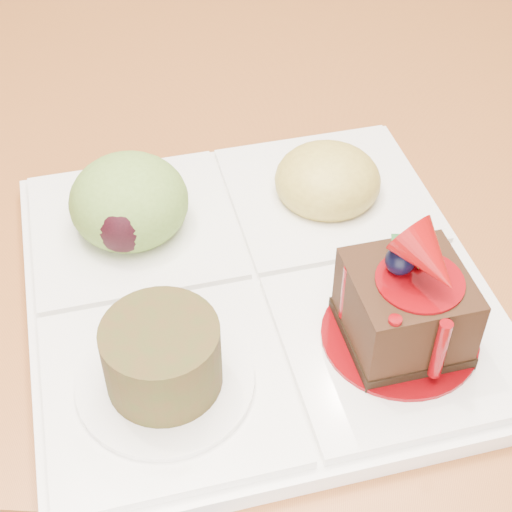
{
  "coord_description": "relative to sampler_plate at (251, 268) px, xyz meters",
  "views": [
    {
      "loc": [
        0.16,
        -1.08,
        1.11
      ],
      "look_at": [
        0.14,
        -0.75,
        0.79
      ],
      "focal_mm": 55.0,
      "sensor_mm": 36.0,
      "label": 1
    }
  ],
  "objects": [
    {
      "name": "ground",
      "position": [
        -0.14,
        0.75,
        -0.77
      ],
      "size": [
        6.0,
        6.0,
        0.0
      ],
      "primitive_type": "plane",
      "color": "#553218"
    },
    {
      "name": "sampler_plate",
      "position": [
        0.0,
        0.0,
        0.0
      ],
      "size": [
        0.34,
        0.34,
        0.11
      ],
      "rotation": [
        0.0,
        0.0,
        0.3
      ],
      "color": "white",
      "rests_on": "dining_table"
    }
  ]
}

